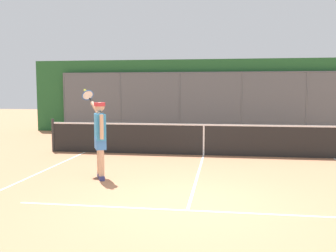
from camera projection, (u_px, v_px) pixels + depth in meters
ground_plane at (189, 204)px, 6.50m from camera, size 60.00×60.00×0.00m
court_line_markings at (186, 215)px, 5.92m from camera, size 7.67×9.72×0.01m
fence_backdrop at (211, 97)px, 17.46m from camera, size 16.95×1.37×3.40m
tennis_net at (204, 139)px, 11.38m from camera, size 9.85×0.09×1.07m
tennis_player at (100, 134)px, 8.33m from camera, size 0.91×1.20×2.02m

